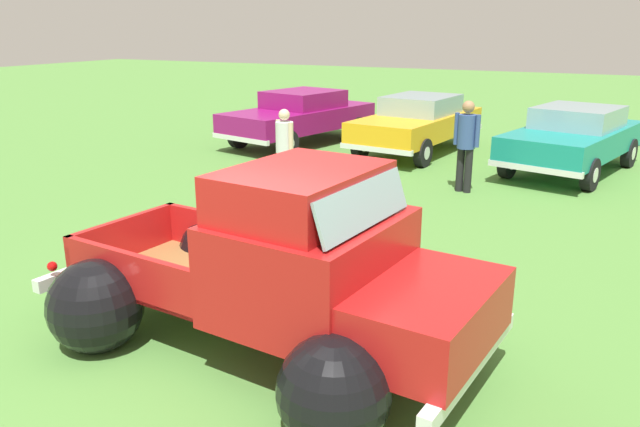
# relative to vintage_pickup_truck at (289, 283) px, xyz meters

# --- Properties ---
(ground_plane) EXTENTS (80.00, 80.00, 0.00)m
(ground_plane) POSITION_rel_vintage_pickup_truck_xyz_m (-0.39, 0.04, -0.76)
(ground_plane) COLOR #548C3D
(vintage_pickup_truck) EXTENTS (4.79, 3.15, 1.96)m
(vintage_pickup_truck) POSITION_rel_vintage_pickup_truck_xyz_m (0.00, 0.00, 0.00)
(vintage_pickup_truck) COLOR black
(vintage_pickup_truck) RESTS_ON ground
(show_car_0) EXTENTS (2.88, 4.84, 1.43)m
(show_car_0) POSITION_rel_vintage_pickup_truck_xyz_m (-5.22, 10.03, 0.03)
(show_car_0) COLOR black
(show_car_0) RESTS_ON ground
(show_car_1) EXTENTS (2.35, 4.65, 1.43)m
(show_car_1) POSITION_rel_vintage_pickup_truck_xyz_m (-1.99, 10.30, 0.03)
(show_car_1) COLOR black
(show_car_1) RESTS_ON ground
(show_car_2) EXTENTS (2.84, 4.65, 1.43)m
(show_car_2) POSITION_rel_vintage_pickup_truck_xyz_m (1.73, 9.72, 0.03)
(show_car_2) COLOR black
(show_car_2) RESTS_ON ground
(spectator_0) EXTENTS (0.54, 0.41, 1.77)m
(spectator_0) POSITION_rel_vintage_pickup_truck_xyz_m (0.02, 6.98, 0.26)
(spectator_0) COLOR black
(spectator_0) RESTS_ON ground
(spectator_1) EXTENTS (0.51, 0.46, 1.62)m
(spectator_1) POSITION_rel_vintage_pickup_truck_xyz_m (-3.10, 5.41, 0.16)
(spectator_1) COLOR navy
(spectator_1) RESTS_ON ground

